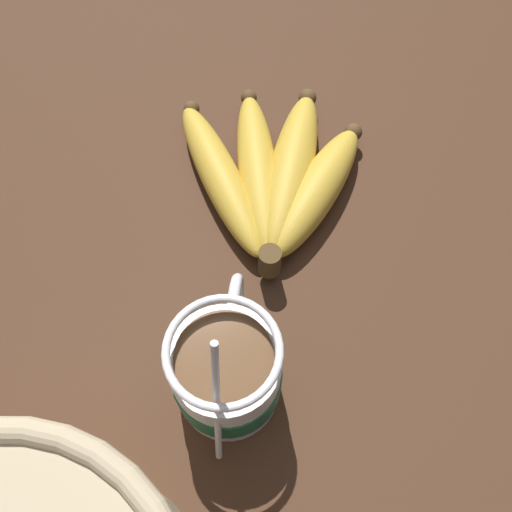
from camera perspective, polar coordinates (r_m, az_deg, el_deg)
table at (r=52.73cm, az=-4.98°, el=-3.61°), size 113.37×113.37×2.51cm
coffee_mug at (r=44.01cm, az=-2.93°, el=-11.61°), size 13.64×8.41×15.82cm
banana_bunch at (r=55.15cm, az=1.84°, el=7.96°), size 21.78×20.09×4.35cm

